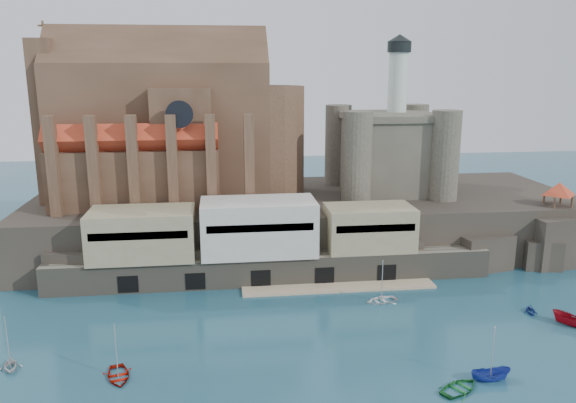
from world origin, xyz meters
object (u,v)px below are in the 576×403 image
Objects in this scene: church at (173,131)px; pavilion at (559,190)px; boat_2 at (490,380)px; castle_keep at (388,148)px; boat_0 at (118,377)px.

pavilion is (66.13, -15.85, -9.40)m from church.
boat_2 is at bearing -129.08° from pavilion.
castle_keep reaches higher than boat_0.
pavilion is at bearing -13.48° from church.
boat_0 is 1.11× the size of boat_2.
church reaches higher than boat_2.
church reaches higher than boat_0.
pavilion is at bearing -39.16° from boat_2.
church is at bearing 178.89° from castle_keep.
castle_keep is at bearing 32.07° from boat_0.
boat_0 is at bearing -94.30° from church.
castle_keep is at bearing -3.62° from boat_2.
boat_0 is at bearing -156.46° from pavilion.
castle_keep is 4.58× the size of pavilion.
castle_keep is 30.50m from pavilion.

